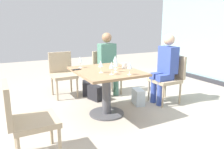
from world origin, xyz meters
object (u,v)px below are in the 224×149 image
at_px(coffee_cup, 124,65).
at_px(handbag_1, 138,97).
at_px(chair_far_left, 106,69).
at_px(wine_glass_6, 112,65).
at_px(handbag_2, 87,88).
at_px(chair_side_end, 62,71).
at_px(wine_glass_3, 130,66).
at_px(person_near_window, 165,65).
at_px(chair_front_right, 25,117).
at_px(wine_glass_5, 101,64).
at_px(wine_glass_0, 115,59).
at_px(wine_glass_4, 116,63).
at_px(handbag_0, 95,93).
at_px(chair_near_window, 169,76).
at_px(cell_phone_on_table, 76,70).
at_px(dining_table_main, 106,82).
at_px(person_far_left, 108,61).
at_px(wine_glass_1, 80,60).
at_px(wine_glass_2, 116,61).

xyz_separation_m(coffee_cup, handbag_1, (-0.13, 0.39, -0.64)).
height_order(chair_far_left, wine_glass_6, wine_glass_6).
relative_size(handbag_1, handbag_2, 1.00).
distance_m(chair_side_end, wine_glass_3, 1.85).
height_order(chair_side_end, person_near_window, person_near_window).
relative_size(chair_far_left, chair_side_end, 1.00).
distance_m(chair_front_right, wine_glass_3, 1.51).
bearing_deg(wine_glass_5, handbag_2, 169.00).
height_order(wine_glass_0, handbag_2, wine_glass_0).
distance_m(chair_side_end, handbag_1, 1.61).
bearing_deg(chair_front_right, wine_glass_4, 110.74).
bearing_deg(handbag_0, chair_front_right, -60.95).
height_order(chair_near_window, wine_glass_4, wine_glass_4).
xyz_separation_m(person_near_window, cell_phone_on_table, (-0.25, -1.59, 0.03)).
distance_m(chair_far_left, wine_glass_3, 1.57).
height_order(wine_glass_5, wine_glass_6, same).
xyz_separation_m(dining_table_main, handbag_1, (-0.14, 0.71, -0.40)).
relative_size(chair_front_right, wine_glass_5, 4.70).
xyz_separation_m(person_near_window, coffee_cup, (-0.00, -0.86, 0.08)).
bearing_deg(person_far_left, chair_near_window, 39.57).
xyz_separation_m(dining_table_main, wine_glass_5, (0.13, -0.15, 0.33)).
distance_m(chair_near_window, wine_glass_3, 1.27).
height_order(cell_phone_on_table, handbag_2, cell_phone_on_table).
relative_size(chair_side_end, wine_glass_0, 4.70).
bearing_deg(wine_glass_1, handbag_0, 130.17).
xyz_separation_m(chair_far_left, wine_glass_2, (1.05, -0.35, 0.37)).
bearing_deg(chair_near_window, chair_side_end, -128.71).
distance_m(wine_glass_1, handbag_2, 1.08).
height_order(wine_glass_3, wine_glass_6, same).
bearing_deg(dining_table_main, chair_far_left, 154.12).
bearing_deg(chair_far_left, handbag_1, 12.18).
bearing_deg(chair_front_right, handbag_0, 135.19).
height_order(chair_side_end, wine_glass_0, wine_glass_0).
relative_size(dining_table_main, wine_glass_4, 6.00).
relative_size(coffee_cup, cell_phone_on_table, 0.62).
height_order(wine_glass_1, wine_glass_2, same).
distance_m(chair_front_right, coffee_cup, 1.79).
height_order(chair_far_left, chair_front_right, same).
relative_size(chair_near_window, wine_glass_0, 4.70).
bearing_deg(coffee_cup, cell_phone_on_table, -108.63).
distance_m(wine_glass_0, handbag_0, 0.90).
bearing_deg(wine_glass_0, wine_glass_1, -106.57).
bearing_deg(handbag_1, chair_near_window, 91.55).
bearing_deg(chair_side_end, dining_table_main, 14.60).
bearing_deg(chair_front_right, chair_side_end, 154.66).
distance_m(wine_glass_1, coffee_cup, 0.72).
relative_size(chair_front_right, chair_side_end, 1.00).
bearing_deg(person_near_window, dining_table_main, -90.00).
relative_size(person_far_left, handbag_1, 4.20).
bearing_deg(coffee_cup, wine_glass_5, -74.33).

